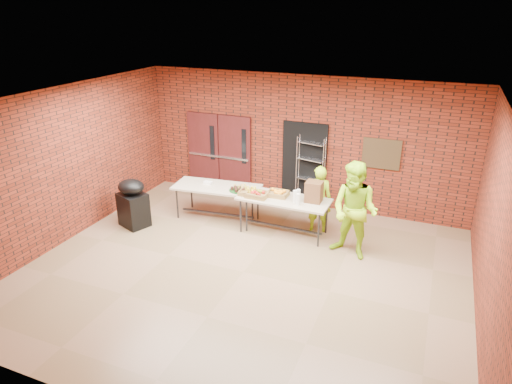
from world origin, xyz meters
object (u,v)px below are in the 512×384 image
at_px(wire_rack, 310,173).
at_px(table_right, 284,201).
at_px(table_left, 217,189).
at_px(volunteer_woman, 319,199).
at_px(volunteer_man, 355,211).
at_px(covered_grill, 133,203).
at_px(coffee_dispenser, 314,192).

distance_m(wire_rack, table_right, 1.51).
bearing_deg(table_left, volunteer_woman, 1.17).
distance_m(wire_rack, table_left, 2.30).
height_order(table_left, volunteer_woman, volunteer_woman).
bearing_deg(wire_rack, volunteer_man, -38.93).
relative_size(table_left, volunteer_man, 1.05).
xyz_separation_m(table_left, table_right, (1.66, -0.08, -0.00)).
bearing_deg(table_right, wire_rack, 85.53).
bearing_deg(table_right, covered_grill, -162.39).
bearing_deg(coffee_dispenser, table_left, -179.90).
relative_size(wire_rack, table_right, 0.91).
distance_m(table_left, covered_grill, 1.91).
bearing_deg(volunteer_man, coffee_dispenser, 168.10).
relative_size(table_left, volunteer_woman, 1.36).
height_order(wire_rack, coffee_dispenser, wire_rack).
bearing_deg(table_left, wire_rack, 31.84).
relative_size(covered_grill, volunteer_man, 0.57).
bearing_deg(coffee_dispenser, volunteer_man, -28.13).
xyz_separation_m(table_right, covered_grill, (-3.24, -0.96, -0.19)).
xyz_separation_m(wire_rack, coffee_dispenser, (0.48, -1.41, 0.13)).
bearing_deg(wire_rack, volunteer_woman, -50.72).
distance_m(wire_rack, volunteer_woman, 1.24).
bearing_deg(coffee_dispenser, covered_grill, -164.88).
bearing_deg(volunteer_woman, covered_grill, 9.66).
bearing_deg(coffee_dispenser, wire_rack, 108.87).
bearing_deg(covered_grill, volunteer_woman, 40.59).
relative_size(wire_rack, volunteer_man, 0.93).
bearing_deg(volunteer_man, table_right, -178.80).
xyz_separation_m(covered_grill, volunteer_man, (4.83, 0.53, 0.42)).
xyz_separation_m(wire_rack, table_left, (-1.80, -1.42, -0.16)).
bearing_deg(table_right, volunteer_man, -13.92).
distance_m(covered_grill, volunteer_woman, 4.14).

